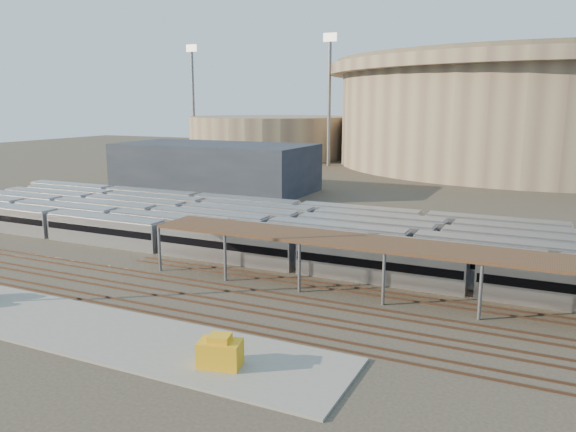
# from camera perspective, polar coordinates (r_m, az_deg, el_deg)

# --- Properties ---
(ground) EXTENTS (420.00, 420.00, 0.00)m
(ground) POSITION_cam_1_polar(r_m,az_deg,el_deg) (59.63, -7.47, -6.79)
(ground) COLOR #383026
(ground) RESTS_ON ground
(apron) EXTENTS (50.00, 9.00, 0.20)m
(apron) POSITION_cam_1_polar(r_m,az_deg,el_deg) (51.83, -21.42, -10.23)
(apron) COLOR gray
(apron) RESTS_ON ground
(subway_trains) EXTENTS (123.66, 23.90, 3.60)m
(subway_trains) POSITION_cam_1_polar(r_m,az_deg,el_deg) (75.04, -0.27, -1.48)
(subway_trains) COLOR silver
(subway_trains) RESTS_ON ground
(inspection_shed) EXTENTS (60.30, 6.00, 5.30)m
(inspection_shed) POSITION_cam_1_polar(r_m,az_deg,el_deg) (53.99, 14.95, -3.51)
(inspection_shed) COLOR slate
(inspection_shed) RESTS_ON ground
(empty_tracks) EXTENTS (170.00, 9.62, 0.18)m
(empty_tracks) POSITION_cam_1_polar(r_m,az_deg,el_deg) (55.70, -10.28, -8.11)
(empty_tracks) COLOR #4C3323
(empty_tracks) RESTS_ON ground
(stadium) EXTENTS (124.00, 124.00, 32.50)m
(stadium) POSITION_cam_1_polar(r_m,az_deg,el_deg) (187.60, 23.83, 9.81)
(stadium) COLOR gray
(stadium) RESTS_ON ground
(secondary_arena) EXTENTS (56.00, 56.00, 14.00)m
(secondary_arena) POSITION_cam_1_polar(r_m,az_deg,el_deg) (199.77, -1.87, 8.07)
(secondary_arena) COLOR gray
(secondary_arena) RESTS_ON ground
(service_building) EXTENTS (42.00, 20.00, 10.00)m
(service_building) POSITION_cam_1_polar(r_m,az_deg,el_deg) (122.63, -7.46, 4.96)
(service_building) COLOR #1E232D
(service_building) RESTS_ON ground
(floodlight_0) EXTENTS (4.00, 1.00, 38.40)m
(floodlight_0) POSITION_cam_1_polar(r_m,az_deg,el_deg) (168.89, 4.21, 12.07)
(floodlight_0) COLOR slate
(floodlight_0) RESTS_ON ground
(floodlight_1) EXTENTS (4.00, 1.00, 38.40)m
(floodlight_1) POSITION_cam_1_polar(r_m,az_deg,el_deg) (203.73, -9.62, 11.82)
(floodlight_1) COLOR slate
(floodlight_1) RESTS_ON ground
(floodlight_3) EXTENTS (4.00, 1.00, 38.40)m
(floodlight_3) POSITION_cam_1_polar(r_m,az_deg,el_deg) (211.51, 14.41, 11.61)
(floodlight_3) COLOR slate
(floodlight_3) RESTS_ON ground
(yellow_equipment) EXTENTS (3.36, 2.52, 1.88)m
(yellow_equipment) POSITION_cam_1_polar(r_m,az_deg,el_deg) (41.06, -6.92, -13.71)
(yellow_equipment) COLOR gold
(yellow_equipment) RESTS_ON apron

